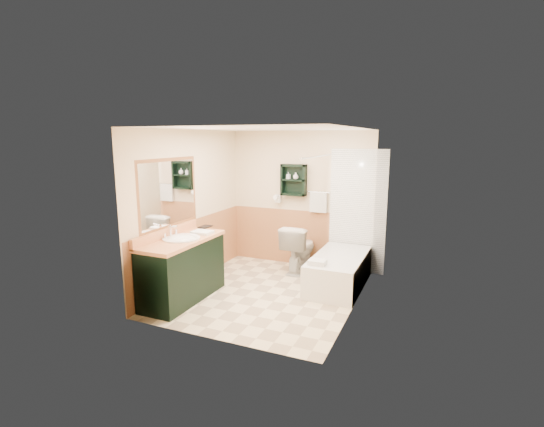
% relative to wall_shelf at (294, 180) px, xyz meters
% --- Properties ---
extents(floor, '(3.00, 3.00, 0.00)m').
position_rel_wall_shelf_xyz_m(floor, '(0.10, -1.41, -1.55)').
color(floor, beige).
rests_on(floor, ground).
extents(back_wall, '(2.60, 0.04, 2.40)m').
position_rel_wall_shelf_xyz_m(back_wall, '(0.10, 0.11, -0.35)').
color(back_wall, '#FCE6C5').
rests_on(back_wall, ground).
extents(left_wall, '(0.04, 3.00, 2.40)m').
position_rel_wall_shelf_xyz_m(left_wall, '(-1.22, -1.41, -0.35)').
color(left_wall, '#FCE6C5').
rests_on(left_wall, ground).
extents(right_wall, '(0.04, 3.00, 2.40)m').
position_rel_wall_shelf_xyz_m(right_wall, '(1.42, -1.41, -0.35)').
color(right_wall, '#FCE6C5').
rests_on(right_wall, ground).
extents(ceiling, '(2.60, 3.00, 0.04)m').
position_rel_wall_shelf_xyz_m(ceiling, '(0.10, -1.41, 0.87)').
color(ceiling, white).
rests_on(ceiling, back_wall).
extents(wainscot_left, '(2.98, 2.98, 1.00)m').
position_rel_wall_shelf_xyz_m(wainscot_left, '(-1.19, -1.41, -1.05)').
color(wainscot_left, tan).
rests_on(wainscot_left, left_wall).
extents(wainscot_back, '(2.58, 2.58, 1.00)m').
position_rel_wall_shelf_xyz_m(wainscot_back, '(0.10, 0.08, -1.05)').
color(wainscot_back, tan).
rests_on(wainscot_back, back_wall).
extents(mirror_frame, '(1.30, 1.30, 1.00)m').
position_rel_wall_shelf_xyz_m(mirror_frame, '(-1.17, -1.96, -0.05)').
color(mirror_frame, brown).
rests_on(mirror_frame, left_wall).
extents(mirror_glass, '(1.20, 1.20, 0.90)m').
position_rel_wall_shelf_xyz_m(mirror_glass, '(-1.17, -1.96, -0.05)').
color(mirror_glass, white).
rests_on(mirror_glass, left_wall).
extents(tile_right, '(1.50, 1.50, 2.10)m').
position_rel_wall_shelf_xyz_m(tile_right, '(1.38, -0.66, -0.50)').
color(tile_right, white).
rests_on(tile_right, right_wall).
extents(tile_back, '(0.95, 0.95, 2.10)m').
position_rel_wall_shelf_xyz_m(tile_back, '(1.13, 0.07, -0.50)').
color(tile_back, white).
rests_on(tile_back, back_wall).
extents(tile_accent, '(1.50, 1.50, 0.10)m').
position_rel_wall_shelf_xyz_m(tile_accent, '(1.37, -0.66, 0.35)').
color(tile_accent, '#124128').
rests_on(tile_accent, right_wall).
extents(wall_shelf, '(0.45, 0.15, 0.55)m').
position_rel_wall_shelf_xyz_m(wall_shelf, '(0.00, 0.00, 0.00)').
color(wall_shelf, black).
rests_on(wall_shelf, back_wall).
extents(hair_dryer, '(0.10, 0.24, 0.18)m').
position_rel_wall_shelf_xyz_m(hair_dryer, '(-0.30, 0.02, -0.35)').
color(hair_dryer, white).
rests_on(hair_dryer, back_wall).
extents(towel_bar, '(0.40, 0.06, 0.40)m').
position_rel_wall_shelf_xyz_m(towel_bar, '(0.45, 0.04, -0.20)').
color(towel_bar, silver).
rests_on(towel_bar, back_wall).
extents(curtain_rod, '(0.03, 1.60, 0.03)m').
position_rel_wall_shelf_xyz_m(curtain_rod, '(0.63, -0.66, 0.45)').
color(curtain_rod, silver).
rests_on(curtain_rod, back_wall).
extents(shower_curtain, '(1.05, 1.05, 1.70)m').
position_rel_wall_shelf_xyz_m(shower_curtain, '(0.63, -0.48, -0.40)').
color(shower_curtain, beige).
rests_on(shower_curtain, curtain_rod).
extents(vanity, '(0.59, 1.40, 0.89)m').
position_rel_wall_shelf_xyz_m(vanity, '(-0.89, -2.08, -1.11)').
color(vanity, black).
rests_on(vanity, ground).
extents(bathtub, '(0.74, 1.50, 0.49)m').
position_rel_wall_shelf_xyz_m(bathtub, '(1.03, -0.71, -1.30)').
color(bathtub, silver).
rests_on(bathtub, ground).
extents(toilet, '(0.48, 0.83, 0.80)m').
position_rel_wall_shelf_xyz_m(toilet, '(0.21, -0.26, -1.15)').
color(toilet, silver).
rests_on(toilet, ground).
extents(counter_towel, '(0.28, 0.22, 0.04)m').
position_rel_wall_shelf_xyz_m(counter_towel, '(-0.79, -1.71, -0.64)').
color(counter_towel, silver).
rests_on(counter_towel, vanity).
extents(vanity_book, '(0.16, 0.03, 0.21)m').
position_rel_wall_shelf_xyz_m(vanity_book, '(-1.06, -1.33, -0.55)').
color(vanity_book, black).
rests_on(vanity_book, vanity).
extents(tub_towel, '(0.24, 0.20, 0.07)m').
position_rel_wall_shelf_xyz_m(tub_towel, '(0.84, -1.26, -1.02)').
color(tub_towel, silver).
rests_on(tub_towel, bathtub).
extents(soap_bottle_a, '(0.09, 0.13, 0.05)m').
position_rel_wall_shelf_xyz_m(soap_bottle_a, '(-0.09, -0.01, 0.04)').
color(soap_bottle_a, silver).
rests_on(soap_bottle_a, wall_shelf).
extents(soap_bottle_b, '(0.13, 0.15, 0.09)m').
position_rel_wall_shelf_xyz_m(soap_bottle_b, '(0.04, -0.01, 0.06)').
color(soap_bottle_b, silver).
rests_on(soap_bottle_b, wall_shelf).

